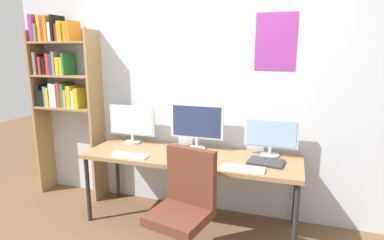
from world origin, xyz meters
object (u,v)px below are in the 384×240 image
bookshelf (61,81)px  laptop_closed (266,162)px  keyboard_right (243,168)px  keyboard_left (129,156)px  computer_mouse (187,161)px  office_chair (183,221)px  monitor_left (132,122)px  desk (190,160)px  monitor_center (197,124)px  monitor_right (271,136)px

bookshelf → laptop_closed: 2.53m
keyboard_right → laptop_closed: size_ratio=1.20×
keyboard_left → computer_mouse: bearing=2.2°
office_chair → keyboard_right: bearing=46.3°
monitor_left → keyboard_right: 1.41m
monitor_left → laptop_closed: 1.53m
desk → keyboard_left: size_ratio=5.77×
desk → computer_mouse: bearing=-79.7°
monitor_left → laptop_closed: (1.50, -0.22, -0.22)m
laptop_closed → office_chair: bearing=-125.0°
monitor_center → laptop_closed: 0.82m
monitor_left → keyboard_left: monitor_left is taller
desk → computer_mouse: size_ratio=22.48×
monitor_center → office_chair: bearing=-80.0°
keyboard_right → bookshelf: bearing=168.4°
desk → keyboard_right: bearing=-22.3°
monitor_center → computer_mouse: 0.49m
keyboard_right → computer_mouse: bearing=177.5°
desk → computer_mouse: 0.22m
monitor_left → monitor_right: bearing=-0.0°
laptop_closed → desk: bearing=-173.5°
monitor_center → bookshelf: bearing=179.4°
keyboard_right → keyboard_left: bearing=180.0°
office_chair → monitor_left: bearing=136.4°
laptop_closed → monitor_right: bearing=92.7°
keyboard_left → laptop_closed: size_ratio=1.17×
monitor_center → computer_mouse: monitor_center is taller
office_chair → monitor_left: monitor_left is taller
computer_mouse → laptop_closed: bearing=15.7°
bookshelf → monitor_center: 1.73m
desk → monitor_right: 0.83m
bookshelf → monitor_left: size_ratio=4.00×
monitor_center → keyboard_left: (-0.56, -0.44, -0.26)m
computer_mouse → laptop_closed: 0.73m
monitor_center → desk: bearing=-90.0°
office_chair → desk: bearing=103.1°
bookshelf → computer_mouse: 1.89m
laptop_closed → bookshelf: bearing=-178.3°
bookshelf → monitor_left: bookshelf is taller
computer_mouse → laptop_closed: computer_mouse is taller
bookshelf → computer_mouse: (1.72, -0.44, -0.66)m
desk → keyboard_left: bearing=-157.7°
desk → monitor_right: (0.76, 0.21, 0.26)m
computer_mouse → laptop_closed: size_ratio=0.30×
office_chair → keyboard_right: 0.68m
office_chair → keyboard_left: (-0.71, 0.43, 0.35)m
keyboard_right → computer_mouse: computer_mouse is taller
computer_mouse → monitor_right: bearing=30.2°
monitor_right → monitor_center: bearing=180.0°
computer_mouse → keyboard_left: bearing=-177.8°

